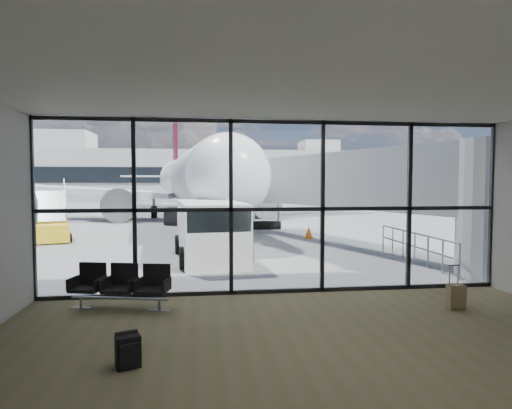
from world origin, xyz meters
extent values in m
plane|color=slate|center=(0.00, 40.00, 0.00)|extent=(220.00, 220.00, 0.00)
cube|color=brown|center=(0.00, -4.00, 0.01)|extent=(12.00, 8.00, 0.01)
cube|color=silver|center=(0.00, -4.00, 4.50)|extent=(12.00, 8.00, 0.02)
cube|color=beige|center=(0.00, -8.00, 2.25)|extent=(12.00, 0.02, 4.50)
cube|color=white|center=(0.00, 0.00, 2.25)|extent=(12.00, 0.04, 4.50)
cube|color=black|center=(0.00, 0.00, 0.06)|extent=(12.00, 0.12, 0.10)
cube|color=black|center=(0.00, 0.00, 2.20)|extent=(12.00, 0.12, 0.10)
cube|color=black|center=(0.00, 0.00, 4.44)|extent=(12.00, 0.12, 0.10)
cube|color=black|center=(-6.00, 0.00, 2.25)|extent=(0.10, 0.12, 4.50)
cube|color=black|center=(-3.60, 0.00, 2.25)|extent=(0.10, 0.12, 4.50)
cube|color=black|center=(-1.20, 0.00, 2.25)|extent=(0.10, 0.12, 4.50)
cube|color=black|center=(1.20, 0.00, 2.25)|extent=(0.10, 0.12, 4.50)
cube|color=black|center=(3.60, 0.00, 2.25)|extent=(0.10, 0.12, 4.50)
cube|color=black|center=(6.00, 0.00, 2.25)|extent=(0.10, 0.12, 4.50)
cylinder|color=#9DA0A2|center=(7.20, 1.00, 2.10)|extent=(2.80, 2.80, 4.20)
cube|color=#9DA0A2|center=(4.55, 8.00, 3.00)|extent=(7.45, 14.81, 2.40)
cube|color=#9DA0A2|center=(1.90, 15.00, 3.00)|extent=(2.60, 2.20, 2.60)
cylinder|color=gray|center=(1.10, 15.00, 0.90)|extent=(0.20, 0.20, 1.80)
cylinder|color=gray|center=(2.70, 15.00, 0.90)|extent=(0.20, 0.20, 1.80)
cylinder|color=black|center=(1.90, 15.00, 0.25)|extent=(1.80, 0.56, 0.56)
cylinder|color=gray|center=(5.60, 0.80, 0.55)|extent=(0.06, 0.06, 1.10)
cylinder|color=gray|center=(5.60, 1.70, 0.55)|extent=(0.06, 0.06, 1.10)
cylinder|color=gray|center=(5.60, 2.60, 0.55)|extent=(0.06, 0.06, 1.10)
cylinder|color=gray|center=(5.60, 3.50, 0.55)|extent=(0.06, 0.06, 1.10)
cylinder|color=gray|center=(5.60, 4.40, 0.55)|extent=(0.06, 0.06, 1.10)
cylinder|color=gray|center=(5.60, 5.30, 0.55)|extent=(0.06, 0.06, 1.10)
cylinder|color=gray|center=(5.60, 6.20, 0.55)|extent=(0.06, 0.06, 1.10)
cylinder|color=gray|center=(5.60, 3.50, 1.08)|extent=(0.06, 5.40, 0.06)
cylinder|color=gray|center=(5.60, 3.50, 0.60)|extent=(0.06, 5.40, 0.06)
cube|color=#B1B0AC|center=(0.00, 62.00, 4.00)|extent=(80.00, 12.00, 8.00)
cube|color=black|center=(0.00, 55.90, 4.00)|extent=(80.00, 0.20, 2.40)
cube|color=#B1B0AC|center=(-25.00, 62.00, 9.50)|extent=(10.00, 8.00, 3.00)
cube|color=#B1B0AC|center=(18.00, 62.00, 9.00)|extent=(6.00, 6.00, 2.00)
cylinder|color=#382619|center=(-33.00, 72.00, 1.71)|extent=(0.50, 0.50, 3.42)
sphere|color=black|center=(-33.00, 72.00, 5.89)|extent=(6.27, 6.27, 6.27)
cylinder|color=#382619|center=(-27.00, 72.00, 1.35)|extent=(0.50, 0.50, 2.70)
sphere|color=black|center=(-27.00, 72.00, 4.65)|extent=(4.95, 4.95, 4.95)
cylinder|color=#382619|center=(-21.00, 72.00, 1.53)|extent=(0.50, 0.50, 3.06)
sphere|color=black|center=(-21.00, 72.00, 5.27)|extent=(5.61, 5.61, 5.61)
cylinder|color=#382619|center=(-15.00, 72.00, 1.71)|extent=(0.50, 0.50, 3.42)
sphere|color=black|center=(-15.00, 72.00, 5.89)|extent=(6.27, 6.27, 6.27)
cube|color=gray|center=(-3.81, -0.98, 0.26)|extent=(2.24, 0.61, 0.04)
cube|color=black|center=(-4.56, -0.80, 0.46)|extent=(0.76, 0.73, 0.08)
cube|color=black|center=(-4.50, -0.52, 0.73)|extent=(0.64, 0.22, 0.57)
cube|color=black|center=(-3.81, -0.98, 0.46)|extent=(0.76, 0.73, 0.08)
cube|color=black|center=(-3.74, -0.69, 0.73)|extent=(0.64, 0.22, 0.57)
cube|color=black|center=(-3.05, -1.16, 0.46)|extent=(0.76, 0.73, 0.08)
cube|color=black|center=(-2.98, -0.87, 0.73)|extent=(0.64, 0.22, 0.57)
cylinder|color=gray|center=(-4.71, -0.76, 0.13)|extent=(0.06, 0.06, 0.26)
cylinder|color=gray|center=(-2.90, -1.19, 0.13)|extent=(0.06, 0.06, 0.26)
cube|color=black|center=(-3.08, -4.15, 0.25)|extent=(0.43, 0.35, 0.51)
cube|color=black|center=(-3.03, -4.28, 0.25)|extent=(0.30, 0.17, 0.34)
cylinder|color=black|center=(-3.12, -4.05, 0.51)|extent=(0.36, 0.21, 0.09)
cube|color=olive|center=(3.79, -1.93, 0.30)|extent=(0.37, 0.23, 0.56)
cube|color=olive|center=(3.79, -2.06, 0.30)|extent=(0.31, 0.04, 0.41)
cylinder|color=gray|center=(3.68, -1.83, 0.77)|extent=(0.02, 0.02, 0.46)
cylinder|color=gray|center=(3.89, -1.83, 0.77)|extent=(0.02, 0.02, 0.46)
cube|color=black|center=(3.79, -1.83, 1.00)|extent=(0.25, 0.03, 0.02)
cylinder|color=black|center=(3.68, -1.83, 0.03)|extent=(0.03, 0.06, 0.06)
cylinder|color=black|center=(3.89, -1.83, 0.03)|extent=(0.03, 0.06, 0.06)
cylinder|color=white|center=(-2.87, 24.28, 3.18)|extent=(8.08, 32.07, 3.93)
sphere|color=white|center=(-0.78, 8.50, 3.18)|extent=(3.93, 3.93, 3.93)
cone|color=white|center=(-5.32, 42.69, 3.50)|extent=(4.73, 6.83, 3.93)
cube|color=black|center=(-0.86, 9.13, 3.71)|extent=(2.48, 1.57, 0.53)
cube|color=white|center=(-11.95, 24.14, 2.28)|extent=(16.31, 6.43, 1.26)
cylinder|color=black|center=(-8.20, 22.50, 1.22)|extent=(2.68, 3.87, 2.23)
cube|color=white|center=(-8.61, 41.71, 3.61)|extent=(5.97, 2.36, 0.19)
cube|color=white|center=(5.93, 26.52, 2.28)|extent=(15.91, 10.12, 1.26)
cylinder|color=black|center=(2.73, 23.95, 1.22)|extent=(2.68, 3.87, 2.23)
cube|color=white|center=(-1.88, 42.61, 3.61)|extent=(6.14, 3.75, 0.19)
cube|color=#4F0B1D|center=(-5.32, 42.69, 7.00)|extent=(0.85, 4.04, 6.37)
cylinder|color=gray|center=(-1.06, 10.61, 0.74)|extent=(0.21, 0.21, 1.49)
cylinder|color=black|center=(-1.06, 10.61, 0.37)|extent=(0.36, 0.77, 0.74)
cylinder|color=black|center=(-5.89, 24.41, 0.48)|extent=(0.61, 1.07, 1.02)
cylinder|color=black|center=(0.00, 25.20, 0.48)|extent=(0.61, 1.07, 1.02)
cube|color=white|center=(-1.66, 5.13, 1.09)|extent=(2.70, 5.20, 2.17)
cube|color=black|center=(-1.46, 3.29, 1.68)|extent=(2.19, 1.52, 0.76)
cylinder|color=black|center=(-2.57, 3.39, 0.38)|extent=(0.35, 0.79, 0.76)
cylinder|color=black|center=(-0.41, 3.63, 0.38)|extent=(0.35, 0.79, 0.76)
cylinder|color=black|center=(-2.92, 6.63, 0.38)|extent=(0.35, 0.79, 0.76)
cylinder|color=black|center=(-0.76, 6.87, 0.38)|extent=(0.35, 0.79, 0.76)
cube|color=black|center=(-3.57, 19.25, 0.49)|extent=(2.00, 2.93, 0.89)
cube|color=black|center=(-3.25, 20.27, 1.16)|extent=(1.69, 2.45, 0.92)
cylinder|color=black|center=(-4.43, 18.58, 0.22)|extent=(0.30, 0.48, 0.45)
cylinder|color=black|center=(-3.24, 18.21, 0.22)|extent=(0.30, 0.48, 0.45)
cylinder|color=black|center=(-3.90, 20.29, 0.22)|extent=(0.30, 0.48, 0.45)
cylinder|color=black|center=(-2.70, 19.92, 0.22)|extent=(0.30, 0.48, 0.45)
cube|color=yellow|center=(-9.43, 11.18, 0.47)|extent=(2.52, 3.30, 0.83)
cube|color=gray|center=(-9.70, 11.97, 1.67)|extent=(2.14, 2.71, 1.54)
cylinder|color=black|center=(-9.88, 9.93, 0.23)|extent=(0.35, 0.50, 0.46)
cylinder|color=black|center=(-8.30, 10.47, 0.23)|extent=(0.35, 0.50, 0.46)
cylinder|color=black|center=(-10.55, 11.90, 0.23)|extent=(0.35, 0.50, 0.46)
cylinder|color=black|center=(-8.98, 12.44, 0.23)|extent=(0.35, 0.50, 0.46)
cube|color=red|center=(-1.23, 11.51, 0.02)|extent=(0.44, 0.44, 0.03)
cone|color=red|center=(-1.23, 11.51, 0.31)|extent=(0.42, 0.42, 0.63)
cube|color=#ED590C|center=(3.51, 10.67, 0.02)|extent=(0.42, 0.42, 0.03)
cone|color=#ED590C|center=(3.51, 10.67, 0.30)|extent=(0.40, 0.40, 0.60)
cube|color=orange|center=(-0.03, 15.33, 0.01)|extent=(0.41, 0.41, 0.03)
cone|color=orange|center=(-0.03, 15.33, 0.30)|extent=(0.39, 0.39, 0.59)
camera|label=1|loc=(-1.89, -10.89, 2.90)|focal=30.00mm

